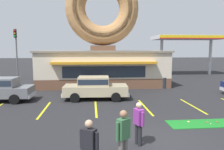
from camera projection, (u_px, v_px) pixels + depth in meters
The scene contains 18 objects.
ground_plane at pixel (162, 142), 8.29m from camera, with size 160.00×160.00×0.00m, color #232326.
donut_shop_building at pixel (103, 47), 21.48m from camera, with size 12.30×6.75×10.96m.
putting_mat at pixel (214, 123), 10.37m from camera, with size 4.45×1.18×0.03m, color #197523.
mini_donut_near_left at pixel (188, 122), 10.49m from camera, with size 0.13×0.13×0.04m, color #E5C666.
mini_donut_near_right at pixel (217, 122), 10.44m from camera, with size 0.13×0.13×0.04m, color brown.
mini_donut_mid_centre at pixel (207, 122), 10.40m from camera, with size 0.13×0.13×0.04m, color brown.
golf_ball at pixel (211, 124), 10.20m from camera, with size 0.04×0.04×0.04m, color white.
car_champagne at pixel (95, 87), 15.31m from camera, with size 4.63×2.13×1.60m.
pedestrian_blue_sweater_man at pixel (89, 146), 5.89m from camera, with size 0.52×0.41×1.65m.
pedestrian_hooded_kid at pixel (123, 135), 6.56m from camera, with size 0.49×0.42×1.72m.
pedestrian_leather_jacket_man at pixel (139, 122), 7.98m from camera, with size 0.36×0.56×1.60m.
trash_bin at pixel (164, 83), 19.68m from camera, with size 0.57×0.57×0.97m.
traffic_light_pole at pixel (16, 47), 24.80m from camera, with size 0.28×0.47×5.80m.
gas_station_canopy at pixel (187, 39), 29.80m from camera, with size 9.00×4.46×5.30m.
parking_stripe_left at pixel (44, 110), 12.73m from camera, with size 0.12×3.60×0.01m, color yellow.
parking_stripe_mid_left at pixel (96, 108), 13.01m from camera, with size 0.12×3.60×0.01m, color yellow.
parking_stripe_centre at pixel (145, 107), 13.28m from camera, with size 0.12×3.60×0.01m, color yellow.
parking_stripe_mid_right at pixel (192, 106), 13.56m from camera, with size 0.12×3.60×0.01m, color yellow.
Camera 1 is at (-2.63, -7.71, 3.53)m, focal length 35.00 mm.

